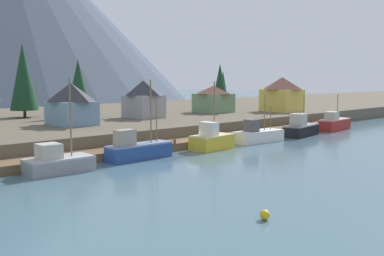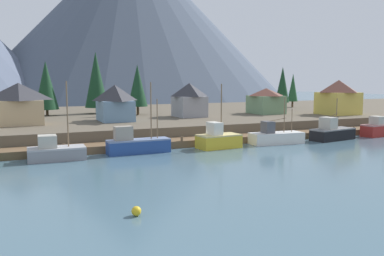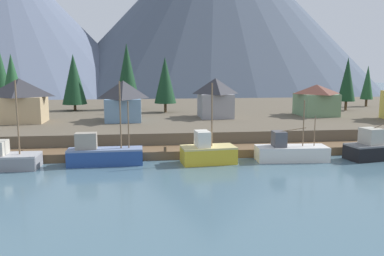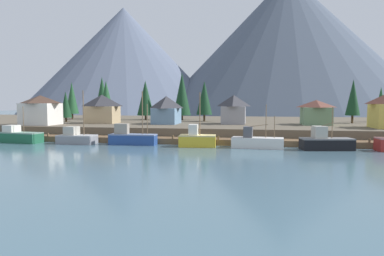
# 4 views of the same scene
# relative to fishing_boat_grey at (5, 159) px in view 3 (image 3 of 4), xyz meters

# --- Properties ---
(ground_plane) EXTENTS (400.00, 400.00, 1.00)m
(ground_plane) POSITION_rel_fishing_boat_grey_xyz_m (21.20, 21.81, -1.57)
(ground_plane) COLOR #476675
(dock) EXTENTS (80.00, 4.00, 1.60)m
(dock) POSITION_rel_fishing_boat_grey_xyz_m (21.20, 3.80, -0.57)
(dock) COLOR brown
(dock) RESTS_ON ground_plane
(shoreline_bank) EXTENTS (400.00, 56.00, 2.50)m
(shoreline_bank) POSITION_rel_fishing_boat_grey_xyz_m (21.20, 33.81, 0.18)
(shoreline_bank) COLOR brown
(shoreline_bank) RESTS_ON ground_plane
(mountain_west_peak) EXTENTS (113.85, 113.85, 59.67)m
(mountain_west_peak) POSITION_rel_fishing_boat_grey_xyz_m (-41.00, 128.79, 28.77)
(mountain_west_peak) COLOR slate
(mountain_west_peak) RESTS_ON ground_plane
(mountain_central_peak) EXTENTS (149.26, 149.26, 77.69)m
(mountain_central_peak) POSITION_rel_fishing_boat_grey_xyz_m (48.96, 145.48, 37.78)
(mountain_central_peak) COLOR #475160
(mountain_central_peak) RESTS_ON ground_plane
(fishing_boat_grey) EXTENTS (6.70, 3.32, 9.42)m
(fishing_boat_grey) POSITION_rel_fishing_boat_grey_xyz_m (0.00, 0.00, 0.00)
(fishing_boat_grey) COLOR gray
(fishing_boat_grey) RESTS_ON ground_plane
(fishing_boat_blue) EXTENTS (8.22, 2.44, 9.26)m
(fishing_boat_blue) POSITION_rel_fishing_boat_grey_xyz_m (10.19, 0.47, 0.14)
(fishing_boat_blue) COLOR navy
(fishing_boat_blue) RESTS_ON ground_plane
(fishing_boat_yellow) EXTENTS (6.24, 3.57, 9.01)m
(fishing_boat_yellow) POSITION_rel_fishing_boat_grey_xyz_m (21.84, -0.14, 0.18)
(fishing_boat_yellow) COLOR gold
(fishing_boat_yellow) RESTS_ON ground_plane
(fishing_boat_white) EXTENTS (8.36, 3.45, 7.01)m
(fishing_boat_white) POSITION_rel_fishing_boat_grey_xyz_m (31.58, -0.05, -0.03)
(fishing_boat_white) COLOR silver
(fishing_boat_white) RESTS_ON ground_plane
(fishing_boat_black) EXTENTS (8.16, 4.19, 6.62)m
(fishing_boat_black) POSITION_rel_fishing_boat_grey_xyz_m (42.09, -0.48, 0.14)
(fishing_boat_black) COLOR black
(fishing_boat_black) RESTS_ON ground_plane
(house_grey) EXTENTS (5.48, 6.37, 6.48)m
(house_grey) POSITION_rel_fishing_boat_grey_xyz_m (26.62, 21.26, 4.75)
(house_grey) COLOR gray
(house_grey) RESTS_ON shoreline_bank
(house_tan) EXTENTS (7.35, 5.36, 6.61)m
(house_tan) POSITION_rel_fishing_boat_grey_xyz_m (-3.54, 18.49, 4.81)
(house_tan) COLOR tan
(house_tan) RESTS_ON shoreline_bank
(house_green) EXTENTS (6.16, 6.89, 5.33)m
(house_green) POSITION_rel_fishing_boat_grey_xyz_m (44.32, 21.63, 4.15)
(house_green) COLOR #6B8E66
(house_green) RESTS_ON shoreline_bank
(house_blue) EXTENTS (5.63, 7.34, 6.22)m
(house_blue) POSITION_rel_fishing_boat_grey_xyz_m (11.71, 18.97, 4.62)
(house_blue) COLOR #6689A8
(house_blue) RESTS_ON shoreline_bank
(conifer_near_left) EXTENTS (4.61, 4.61, 10.77)m
(conifer_near_left) POSITION_rel_fishing_boat_grey_xyz_m (1.70, 34.75, 7.43)
(conifer_near_left) COLOR #4C3823
(conifer_near_left) RESTS_ON shoreline_bank
(conifer_near_right) EXTENTS (3.25, 3.25, 10.14)m
(conifer_near_right) POSITION_rel_fishing_boat_grey_xyz_m (53.57, 28.68, 7.38)
(conifer_near_right) COLOR #4C3823
(conifer_near_right) RESTS_ON shoreline_bank
(conifer_mid_left) EXTENTS (4.82, 4.82, 12.88)m
(conifer_mid_left) POSITION_rel_fishing_boat_grey_xyz_m (11.71, 36.01, 8.51)
(conifer_mid_left) COLOR #4C3823
(conifer_mid_left) RESTS_ON shoreline_bank
(conifer_mid_right) EXTENTS (4.01, 4.01, 10.14)m
(conifer_mid_right) POSITION_rel_fishing_boat_grey_xyz_m (18.79, 29.59, 7.35)
(conifer_mid_right) COLOR #4C3823
(conifer_mid_right) RESTS_ON shoreline_bank
(conifer_centre) EXTENTS (4.55, 4.55, 12.35)m
(conifer_centre) POSITION_rel_fishing_boat_grey_xyz_m (-13.31, 39.80, 8.23)
(conifer_centre) COLOR #4C3823
(conifer_centre) RESTS_ON shoreline_bank
(conifer_far_left) EXTENTS (4.03, 4.03, 10.69)m
(conifer_far_left) POSITION_rel_fishing_boat_grey_xyz_m (-9.00, 33.05, 7.71)
(conifer_far_left) COLOR #4C3823
(conifer_far_left) RESTS_ON shoreline_bank
(conifer_far_right) EXTENTS (2.59, 2.59, 8.63)m
(conifer_far_right) POSITION_rel_fishing_boat_grey_xyz_m (61.81, 35.50, 6.49)
(conifer_far_right) COLOR #4C3823
(conifer_far_right) RESTS_ON shoreline_bank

